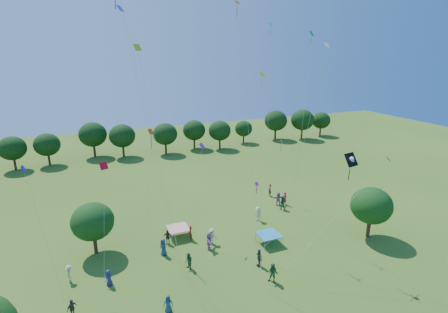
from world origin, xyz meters
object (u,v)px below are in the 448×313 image
near_tree_north (93,222)px  pirate_kite (350,161)px  tent_red_stripe (178,228)px  red_high_kite (126,26)px  near_tree_east (371,206)px  tent_blue (269,235)px

near_tree_north → pirate_kite: (21.44, -10.54, 6.65)m
tent_red_stripe → red_high_kite: size_ratio=0.09×
tent_red_stripe → red_high_kite: red_high_kite is taller
near_tree_east → near_tree_north: bearing=163.8°
near_tree_north → tent_red_stripe: (8.45, -0.06, -2.44)m
red_high_kite → tent_blue: bearing=-12.5°
tent_blue → pirate_kite: (4.64, -5.48, 9.09)m
near_tree_north → tent_blue: 17.72m
tent_red_stripe → pirate_kite: (12.99, -10.48, 9.09)m
near_tree_east → red_high_kite: bearing=166.2°
near_tree_east → red_high_kite: (-23.15, 5.70, 17.63)m
near_tree_north → pirate_kite: size_ratio=0.56×
tent_blue → red_high_kite: 24.00m
pirate_kite → tent_blue: bearing=130.2°
near_tree_east → tent_blue: near_tree_east is taller
tent_red_stripe → tent_blue: 9.73m
near_tree_east → pirate_kite: 9.15m
tent_blue → tent_red_stripe: bearing=149.1°
near_tree_east → tent_blue: size_ratio=2.57×
near_tree_east → tent_blue: 11.35m
near_tree_north → red_high_kite: bearing=-28.0°
near_tree_north → tent_red_stripe: 8.79m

